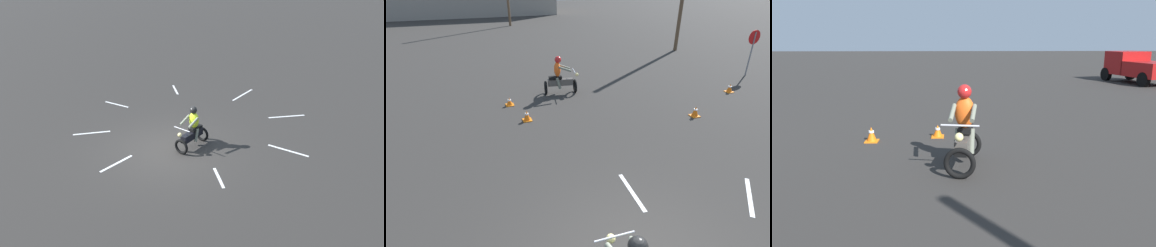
% 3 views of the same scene
% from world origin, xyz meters
% --- Properties ---
extents(motorcycle_rider_background, '(1.55, 0.84, 1.66)m').
position_xyz_m(motorcycle_rider_background, '(1.12, 8.92, 0.73)').
color(motorcycle_rider_background, black).
rests_on(motorcycle_rider_background, ground).
extents(stop_sign, '(0.70, 0.08, 2.30)m').
position_xyz_m(stop_sign, '(11.03, 8.25, 1.63)').
color(stop_sign, slate).
rests_on(stop_sign, ground).
extents(traffic_cone_near_left, '(0.32, 0.32, 0.32)m').
position_xyz_m(traffic_cone_near_left, '(-1.18, 8.30, 0.15)').
color(traffic_cone_near_left, orange).
rests_on(traffic_cone_near_left, ground).
extents(traffic_cone_near_right, '(0.32, 0.32, 0.38)m').
position_xyz_m(traffic_cone_near_right, '(-0.78, 6.67, 0.18)').
color(traffic_cone_near_right, orange).
rests_on(traffic_cone_near_right, ground).
extents(traffic_cone_mid_center, '(0.32, 0.32, 0.38)m').
position_xyz_m(traffic_cone_mid_center, '(8.34, 6.54, 0.18)').
color(traffic_cone_mid_center, orange).
rests_on(traffic_cone_mid_center, ground).
extents(traffic_cone_mid_left, '(0.32, 0.32, 0.40)m').
position_xyz_m(traffic_cone_mid_left, '(5.18, 4.95, 0.19)').
color(traffic_cone_mid_left, orange).
rests_on(traffic_cone_mid_left, ground).
extents(lane_stripe_ne, '(1.07, 1.18, 0.01)m').
position_xyz_m(lane_stripe_ne, '(3.44, 0.78, 0.00)').
color(lane_stripe_ne, silver).
rests_on(lane_stripe_ne, ground).
extents(lane_stripe_n, '(0.20, 1.45, 0.01)m').
position_xyz_m(lane_stripe_n, '(0.87, 1.87, 0.00)').
color(lane_stripe_n, silver).
rests_on(lane_stripe_n, ground).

